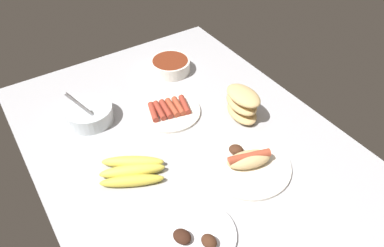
{
  "coord_description": "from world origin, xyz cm",
  "views": [
    {
      "loc": [
        70.75,
        -43.35,
        82.83
      ],
      "look_at": [
        -2.61,
        4.22,
        3.0
      ],
      "focal_mm": 34.72,
      "sensor_mm": 36.0,
      "label": 1
    }
  ],
  "objects_px": {
    "banana_bunch": "(132,170)",
    "bowl_coleslaw": "(89,113)",
    "plate_grilled_meat": "(197,235)",
    "bowl_chili": "(170,65)",
    "bread_stack": "(242,104)",
    "plate_hotdog_assembled": "(248,162)",
    "plate_sausages": "(169,110)"
  },
  "relations": [
    {
      "from": "banana_bunch",
      "to": "bowl_coleslaw",
      "type": "xyz_separation_m",
      "value": [
        -0.29,
        -0.01,
        0.01
      ]
    },
    {
      "from": "plate_grilled_meat",
      "to": "bowl_coleslaw",
      "type": "xyz_separation_m",
      "value": [
        -0.56,
        -0.06,
        0.02
      ]
    },
    {
      "from": "bowl_chili",
      "to": "banana_bunch",
      "type": "height_order",
      "value": "bowl_chili"
    },
    {
      "from": "plate_grilled_meat",
      "to": "bread_stack",
      "type": "relative_size",
      "value": 1.28
    },
    {
      "from": "plate_hotdog_assembled",
      "to": "bread_stack",
      "type": "relative_size",
      "value": 1.67
    },
    {
      "from": "bread_stack",
      "to": "plate_grilled_meat",
      "type": "bearing_deg",
      "value": -51.44
    },
    {
      "from": "plate_grilled_meat",
      "to": "bread_stack",
      "type": "bearing_deg",
      "value": 128.56
    },
    {
      "from": "plate_grilled_meat",
      "to": "plate_sausages",
      "type": "xyz_separation_m",
      "value": [
        -0.45,
        0.18,
        0.0
      ]
    },
    {
      "from": "bowl_chili",
      "to": "bread_stack",
      "type": "bearing_deg",
      "value": 10.06
    },
    {
      "from": "plate_sausages",
      "to": "bowl_coleslaw",
      "type": "relative_size",
      "value": 1.37
    },
    {
      "from": "plate_grilled_meat",
      "to": "bread_stack",
      "type": "distance_m",
      "value": 0.48
    },
    {
      "from": "plate_grilled_meat",
      "to": "banana_bunch",
      "type": "distance_m",
      "value": 0.27
    },
    {
      "from": "bread_stack",
      "to": "plate_hotdog_assembled",
      "type": "bearing_deg",
      "value": -33.71
    },
    {
      "from": "bowl_chili",
      "to": "bowl_coleslaw",
      "type": "relative_size",
      "value": 0.98
    },
    {
      "from": "bowl_chili",
      "to": "plate_grilled_meat",
      "type": "distance_m",
      "value": 0.73
    },
    {
      "from": "bowl_chili",
      "to": "plate_grilled_meat",
      "type": "bearing_deg",
      "value": -25.36
    },
    {
      "from": "plate_hotdog_assembled",
      "to": "plate_sausages",
      "type": "relative_size",
      "value": 1.18
    },
    {
      "from": "bowl_coleslaw",
      "to": "plate_grilled_meat",
      "type": "bearing_deg",
      "value": 5.9
    },
    {
      "from": "bowl_coleslaw",
      "to": "bread_stack",
      "type": "height_order",
      "value": "bowl_coleslaw"
    },
    {
      "from": "plate_hotdog_assembled",
      "to": "plate_sausages",
      "type": "xyz_separation_m",
      "value": [
        -0.33,
        -0.07,
        -0.01
      ]
    },
    {
      "from": "plate_grilled_meat",
      "to": "bowl_coleslaw",
      "type": "relative_size",
      "value": 1.25
    },
    {
      "from": "banana_bunch",
      "to": "bread_stack",
      "type": "relative_size",
      "value": 1.37
    },
    {
      "from": "plate_hotdog_assembled",
      "to": "bread_stack",
      "type": "bearing_deg",
      "value": 146.29
    },
    {
      "from": "plate_grilled_meat",
      "to": "bowl_coleslaw",
      "type": "bearing_deg",
      "value": -174.1
    },
    {
      "from": "plate_sausages",
      "to": "banana_bunch",
      "type": "distance_m",
      "value": 0.29
    },
    {
      "from": "plate_sausages",
      "to": "plate_hotdog_assembled",
      "type": "bearing_deg",
      "value": 11.91
    },
    {
      "from": "plate_grilled_meat",
      "to": "banana_bunch",
      "type": "bearing_deg",
      "value": -170.7
    },
    {
      "from": "bowl_chili",
      "to": "bowl_coleslaw",
      "type": "distance_m",
      "value": 0.38
    },
    {
      "from": "plate_hotdog_assembled",
      "to": "plate_sausages",
      "type": "bearing_deg",
      "value": -168.09
    },
    {
      "from": "banana_bunch",
      "to": "bread_stack",
      "type": "distance_m",
      "value": 0.42
    },
    {
      "from": "bowl_coleslaw",
      "to": "bowl_chili",
      "type": "bearing_deg",
      "value": 105.51
    },
    {
      "from": "banana_bunch",
      "to": "bowl_coleslaw",
      "type": "height_order",
      "value": "bowl_coleslaw"
    }
  ]
}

